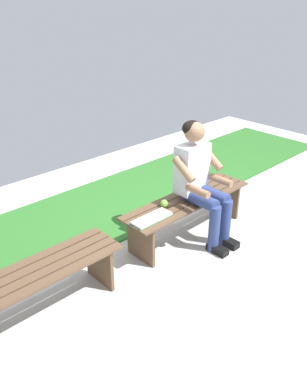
{
  "coord_description": "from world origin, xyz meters",
  "views": [
    {
      "loc": [
        2.71,
        2.35,
        2.29
      ],
      "look_at": [
        0.63,
        0.15,
        0.78
      ],
      "focal_mm": 36.61,
      "sensor_mm": 36.0,
      "label": 1
    }
  ],
  "objects_px": {
    "bench_near": "(188,208)",
    "bench_far": "(28,287)",
    "book_open": "(152,219)",
    "person_seated": "(200,178)",
    "apple": "(164,204)"
  },
  "relations": [
    {
      "from": "bench_far",
      "to": "apple",
      "type": "relative_size",
      "value": 19.64
    },
    {
      "from": "person_seated",
      "to": "apple",
      "type": "distance_m",
      "value": 0.44
    },
    {
      "from": "bench_near",
      "to": "book_open",
      "type": "bearing_deg",
      "value": 5.02
    },
    {
      "from": "bench_near",
      "to": "apple",
      "type": "xyz_separation_m",
      "value": [
        0.3,
        -0.04,
        0.14
      ]
    },
    {
      "from": "bench_near",
      "to": "apple",
      "type": "relative_size",
      "value": 19.47
    },
    {
      "from": "bench_far",
      "to": "person_seated",
      "type": "bearing_deg",
      "value": 176.98
    },
    {
      "from": "bench_far",
      "to": "person_seated",
      "type": "xyz_separation_m",
      "value": [
        -1.87,
        0.1,
        0.35
      ]
    },
    {
      "from": "bench_near",
      "to": "person_seated",
      "type": "relative_size",
      "value": 1.26
    },
    {
      "from": "person_seated",
      "to": "bench_far",
      "type": "bearing_deg",
      "value": -3.02
    },
    {
      "from": "bench_near",
      "to": "bench_far",
      "type": "bearing_deg",
      "value": -0.0
    },
    {
      "from": "person_seated",
      "to": "apple",
      "type": "height_order",
      "value": "person_seated"
    },
    {
      "from": "bench_near",
      "to": "book_open",
      "type": "distance_m",
      "value": 0.57
    },
    {
      "from": "book_open",
      "to": "bench_far",
      "type": "bearing_deg",
      "value": -2.0
    },
    {
      "from": "bench_far",
      "to": "person_seated",
      "type": "relative_size",
      "value": 1.27
    },
    {
      "from": "bench_far",
      "to": "book_open",
      "type": "bearing_deg",
      "value": 177.76
    }
  ]
}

